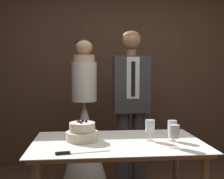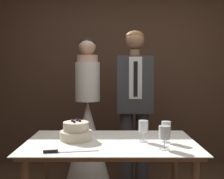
{
  "view_description": "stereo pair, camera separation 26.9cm",
  "coord_description": "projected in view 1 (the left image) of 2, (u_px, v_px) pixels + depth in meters",
  "views": [
    {
      "loc": [
        -0.48,
        -1.98,
        1.33
      ],
      "look_at": [
        -0.22,
        0.69,
        1.15
      ],
      "focal_mm": 45.0,
      "sensor_mm": 36.0,
      "label": 1
    },
    {
      "loc": [
        -0.21,
        -2.0,
        1.33
      ],
      "look_at": [
        -0.22,
        0.69,
        1.15
      ],
      "focal_mm": 45.0,
      "sensor_mm": 36.0,
      "label": 2
    }
  ],
  "objects": [
    {
      "name": "cake_knife",
      "position": [
        72.0,
        153.0,
        1.91
      ],
      "size": [
        0.38,
        0.08,
        0.02
      ],
      "rotation": [
        0.0,
        0.0,
        0.17
      ],
      "color": "silver",
      "rests_on": "cake_table"
    },
    {
      "name": "wine_glass_middle",
      "position": [
        174.0,
        132.0,
        2.05
      ],
      "size": [
        0.08,
        0.08,
        0.17
      ],
      "color": "silver",
      "rests_on": "cake_table"
    },
    {
      "name": "cake_table",
      "position": [
        118.0,
        152.0,
        2.24
      ],
      "size": [
        1.35,
        0.82,
        0.76
      ],
      "color": "#8E6B4C",
      "rests_on": "ground_plane"
    },
    {
      "name": "tiered_cake",
      "position": [
        82.0,
        133.0,
        2.26
      ],
      "size": [
        0.26,
        0.26,
        0.17
      ],
      "color": "beige",
      "rests_on": "cake_table"
    },
    {
      "name": "wall_back",
      "position": [
        118.0,
        72.0,
        4.03
      ],
      "size": [
        5.53,
        0.12,
        2.6
      ],
      "primitive_type": "cube",
      "color": "#513828",
      "rests_on": "ground_plane"
    },
    {
      "name": "wine_glass_far",
      "position": [
        150.0,
        126.0,
        2.25
      ],
      "size": [
        0.08,
        0.08,
        0.17
      ],
      "color": "silver",
      "rests_on": "cake_table"
    },
    {
      "name": "wine_glass_near",
      "position": [
        172.0,
        128.0,
        2.25
      ],
      "size": [
        0.07,
        0.07,
        0.17
      ],
      "color": "silver",
      "rests_on": "cake_table"
    },
    {
      "name": "bride",
      "position": [
        85.0,
        133.0,
        3.19
      ],
      "size": [
        0.54,
        0.54,
        1.7
      ],
      "color": "white",
      "rests_on": "ground_plane"
    },
    {
      "name": "groom",
      "position": [
        131.0,
        99.0,
        3.21
      ],
      "size": [
        0.4,
        0.25,
        1.78
      ],
      "color": "#38383D",
      "rests_on": "ground_plane"
    }
  ]
}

